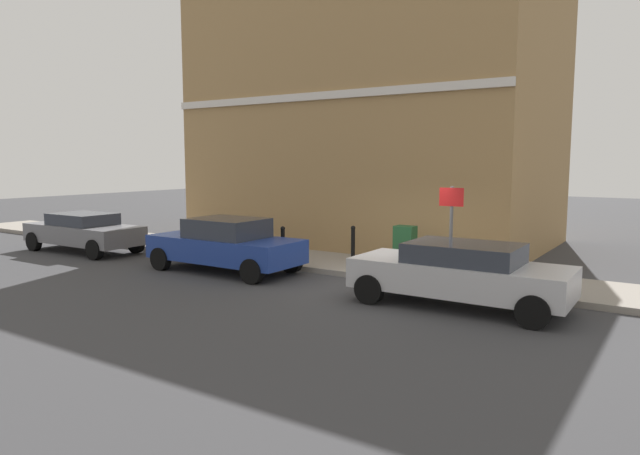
{
  "coord_description": "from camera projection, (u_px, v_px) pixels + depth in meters",
  "views": [
    {
      "loc": [
        -11.95,
        -6.05,
        3.07
      ],
      "look_at": [
        1.16,
        2.66,
        1.2
      ],
      "focal_mm": 31.92,
      "sensor_mm": 36.0,
      "label": 1
    }
  ],
  "objects": [
    {
      "name": "car_blue",
      "position": [
        225.0,
        244.0,
        15.64
      ],
      "size": [
        1.92,
        4.43,
        1.49
      ],
      "rotation": [
        0.0,
        0.0,
        1.58
      ],
      "color": "navy",
      "rests_on": "ground"
    },
    {
      "name": "street_sign",
      "position": [
        451.0,
        220.0,
        13.53
      ],
      "size": [
        0.08,
        0.6,
        2.3
      ],
      "color": "#59595B",
      "rests_on": "sidewalk"
    },
    {
      "name": "corner_building",
      "position": [
        377.0,
        122.0,
        21.19
      ],
      "size": [
        8.01,
        12.14,
        8.94
      ],
      "color": "#9E7A4C",
      "rests_on": "ground"
    },
    {
      "name": "sidewalk",
      "position": [
        247.0,
        253.0,
        18.45
      ],
      "size": [
        2.54,
        30.0,
        0.15
      ],
      "primitive_type": "cube",
      "color": "gray",
      "rests_on": "ground"
    },
    {
      "name": "bollard_near_cabinet",
      "position": [
        353.0,
        242.0,
        16.45
      ],
      "size": [
        0.14,
        0.14,
        1.04
      ],
      "color": "black",
      "rests_on": "sidewalk"
    },
    {
      "name": "car_silver",
      "position": [
        460.0,
        273.0,
        11.88
      ],
      "size": [
        1.91,
        4.49,
        1.36
      ],
      "rotation": [
        0.0,
        0.0,
        1.58
      ],
      "color": "#B7B7BC",
      "rests_on": "ground"
    },
    {
      "name": "bollard_far_kerb",
      "position": [
        283.0,
        243.0,
        16.31
      ],
      "size": [
        0.14,
        0.14,
        1.04
      ],
      "color": "black",
      "rests_on": "sidewalk"
    },
    {
      "name": "car_grey",
      "position": [
        84.0,
        231.0,
        19.03
      ],
      "size": [
        1.84,
        4.42,
        1.3
      ],
      "rotation": [
        0.0,
        0.0,
        1.58
      ],
      "color": "slate",
      "rests_on": "ground"
    },
    {
      "name": "utility_cabinet",
      "position": [
        405.0,
        248.0,
        15.44
      ],
      "size": [
        0.46,
        0.61,
        1.15
      ],
      "color": "#1E4C28",
      "rests_on": "sidewalk"
    },
    {
      "name": "ground",
      "position": [
        386.0,
        289.0,
        13.57
      ],
      "size": [
        80.0,
        80.0,
        0.0
      ],
      "primitive_type": "plane",
      "color": "#38383A"
    }
  ]
}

